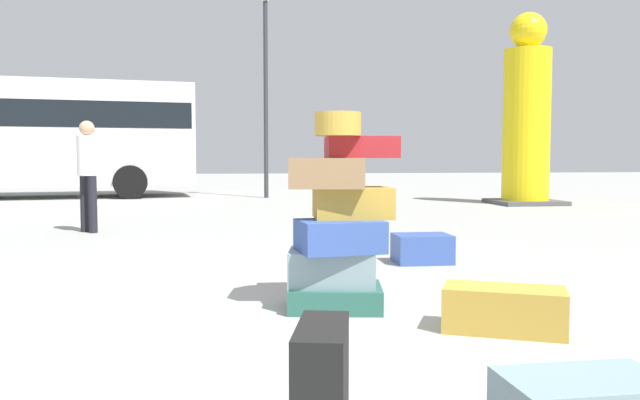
{
  "coord_description": "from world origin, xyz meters",
  "views": [
    {
      "loc": [
        -0.67,
        -4.05,
        1.11
      ],
      "look_at": [
        0.13,
        1.33,
        0.75
      ],
      "focal_mm": 36.28,
      "sensor_mm": 36.0,
      "label": 1
    }
  ],
  "objects_px": {
    "suitcase_tower": "(339,225)",
    "person_bearded_onlooker": "(88,166)",
    "suitcase_tan_foreground_far": "(504,310)",
    "lamp_post": "(266,60)",
    "parked_bus": "(3,130)",
    "suitcase_navy_left_side": "(422,249)",
    "yellow_dummy_statue": "(526,119)"
  },
  "relations": [
    {
      "from": "person_bearded_onlooker",
      "to": "yellow_dummy_statue",
      "type": "relative_size",
      "value": 0.37
    },
    {
      "from": "suitcase_navy_left_side",
      "to": "yellow_dummy_statue",
      "type": "bearing_deg",
      "value": 58.51
    },
    {
      "from": "suitcase_tan_foreground_far",
      "to": "lamp_post",
      "type": "xyz_separation_m",
      "value": [
        -0.64,
        13.91,
        3.6
      ]
    },
    {
      "from": "suitcase_navy_left_side",
      "to": "parked_bus",
      "type": "bearing_deg",
      "value": 124.37
    },
    {
      "from": "suitcase_tower",
      "to": "person_bearded_onlooker",
      "type": "distance_m",
      "value": 6.0
    },
    {
      "from": "suitcase_tower",
      "to": "suitcase_navy_left_side",
      "type": "distance_m",
      "value": 2.29
    },
    {
      "from": "yellow_dummy_statue",
      "to": "lamp_post",
      "type": "relative_size",
      "value": 0.79
    },
    {
      "from": "suitcase_tan_foreground_far",
      "to": "parked_bus",
      "type": "distance_m",
      "value": 16.64
    },
    {
      "from": "suitcase_tower",
      "to": "lamp_post",
      "type": "bearing_deg",
      "value": 88.75
    },
    {
      "from": "lamp_post",
      "to": "parked_bus",
      "type": "bearing_deg",
      "value": 173.77
    },
    {
      "from": "parked_bus",
      "to": "lamp_post",
      "type": "relative_size",
      "value": 1.8
    },
    {
      "from": "person_bearded_onlooker",
      "to": "parked_bus",
      "type": "height_order",
      "value": "parked_bus"
    },
    {
      "from": "suitcase_navy_left_side",
      "to": "yellow_dummy_statue",
      "type": "xyz_separation_m",
      "value": [
        4.99,
        7.9,
        1.85
      ]
    },
    {
      "from": "person_bearded_onlooker",
      "to": "parked_bus",
      "type": "bearing_deg",
      "value": 160.54
    },
    {
      "from": "suitcase_tan_foreground_far",
      "to": "suitcase_navy_left_side",
      "type": "relative_size",
      "value": 1.3
    },
    {
      "from": "lamp_post",
      "to": "person_bearded_onlooker",
      "type": "bearing_deg",
      "value": -111.73
    },
    {
      "from": "suitcase_tower",
      "to": "person_bearded_onlooker",
      "type": "xyz_separation_m",
      "value": [
        -2.83,
        5.27,
        0.37
      ]
    },
    {
      "from": "lamp_post",
      "to": "suitcase_tan_foreground_far",
      "type": "bearing_deg",
      "value": -87.37
    },
    {
      "from": "yellow_dummy_statue",
      "to": "suitcase_navy_left_side",
      "type": "bearing_deg",
      "value": -122.3
    },
    {
      "from": "suitcase_navy_left_side",
      "to": "lamp_post",
      "type": "height_order",
      "value": "lamp_post"
    },
    {
      "from": "person_bearded_onlooker",
      "to": "suitcase_tan_foreground_far",
      "type": "bearing_deg",
      "value": -12.09
    },
    {
      "from": "person_bearded_onlooker",
      "to": "lamp_post",
      "type": "distance_m",
      "value": 8.87
    },
    {
      "from": "suitcase_tan_foreground_far",
      "to": "parked_bus",
      "type": "xyz_separation_m",
      "value": [
        -7.66,
        14.67,
        1.69
      ]
    },
    {
      "from": "parked_bus",
      "to": "lamp_post",
      "type": "bearing_deg",
      "value": -14.86
    },
    {
      "from": "suitcase_tan_foreground_far",
      "to": "person_bearded_onlooker",
      "type": "relative_size",
      "value": 0.46
    },
    {
      "from": "suitcase_tan_foreground_far",
      "to": "person_bearded_onlooker",
      "type": "distance_m",
      "value": 7.19
    },
    {
      "from": "yellow_dummy_statue",
      "to": "parked_bus",
      "type": "xyz_separation_m",
      "value": [
        -12.95,
        4.09,
        -0.17
      ]
    },
    {
      "from": "suitcase_tan_foreground_far",
      "to": "suitcase_navy_left_side",
      "type": "height_order",
      "value": "suitcase_navy_left_side"
    },
    {
      "from": "suitcase_tower",
      "to": "parked_bus",
      "type": "relative_size",
      "value": 0.14
    },
    {
      "from": "suitcase_navy_left_side",
      "to": "lamp_post",
      "type": "xyz_separation_m",
      "value": [
        -0.93,
        11.22,
        3.59
      ]
    },
    {
      "from": "suitcase_tower",
      "to": "suitcase_tan_foreground_far",
      "type": "relative_size",
      "value": 1.91
    },
    {
      "from": "suitcase_tan_foreground_far",
      "to": "suitcase_navy_left_side",
      "type": "xyz_separation_m",
      "value": [
        0.3,
        2.68,
        0.01
      ]
    }
  ]
}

